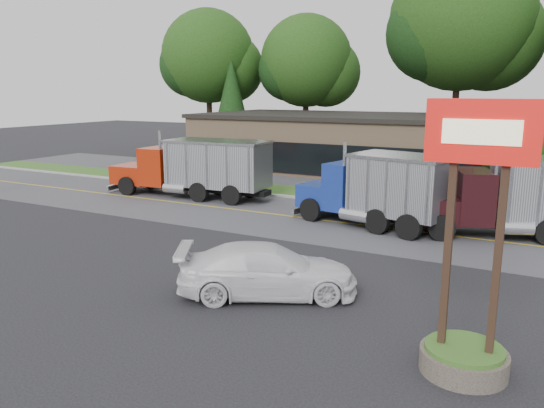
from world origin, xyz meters
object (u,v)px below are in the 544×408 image
Objects in this scene: rally_car at (268,270)px; dump_truck_red at (198,167)px; dump_truck_blue at (380,188)px; dump_truck_maroon at (526,195)px; bilo_sign at (470,285)px.

dump_truck_red is at bearing 14.42° from rally_car.
dump_truck_red is at bearing 3.60° from dump_truck_blue.
dump_truck_blue is at bearing -8.11° from dump_truck_maroon.
dump_truck_blue reaches higher than rally_car.
rally_car is at bearing 98.93° from dump_truck_blue.
dump_truck_blue is at bearing -32.35° from rally_car.
dump_truck_red is 1.87× the size of rally_car.
dump_truck_red is 1.36× the size of dump_truck_blue.
dump_truck_maroon is at bearing 87.86° from bilo_sign.
rally_car is (-5.98, 1.94, -1.24)m from bilo_sign.
dump_truck_maroon reaches higher than rally_car.
bilo_sign reaches higher than dump_truck_maroon.
dump_truck_maroon is at bearing -156.32° from dump_truck_blue.
bilo_sign reaches higher than dump_truck_red.
bilo_sign is at bearing 137.24° from dump_truck_red.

